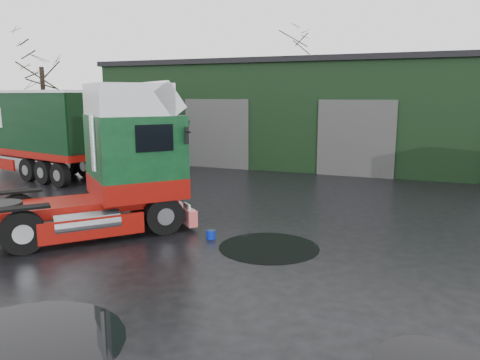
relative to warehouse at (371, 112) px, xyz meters
name	(u,v)px	position (x,y,z in m)	size (l,w,h in m)	color
ground	(201,254)	(-2.00, -20.00, -3.16)	(100.00, 100.00, 0.00)	black
warehouse	(371,112)	(0.00, 0.00, 0.00)	(32.40, 12.40, 6.30)	black
hero_tractor	(65,160)	(-6.50, -19.99, -0.83)	(3.18, 7.50, 4.66)	#0B3819
trailer_left	(11,131)	(-18.00, -11.59, -0.90)	(2.98, 14.55, 4.52)	silver
wash_bucket	(211,234)	(-2.33, -18.68, -3.03)	(0.27, 0.27, 0.26)	#071EA2
tree_left	(43,95)	(-19.00, -8.00, 1.09)	(4.40, 4.40, 8.50)	black
tree_back_a	(293,89)	(-8.00, 10.00, 1.59)	(4.40, 4.40, 9.50)	black
puddle_0	(19,347)	(-2.74, -25.46, -3.15)	(3.60, 3.60, 0.01)	black
puddle_1	(269,247)	(-0.44, -18.82, -3.15)	(2.85, 2.85, 0.01)	black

